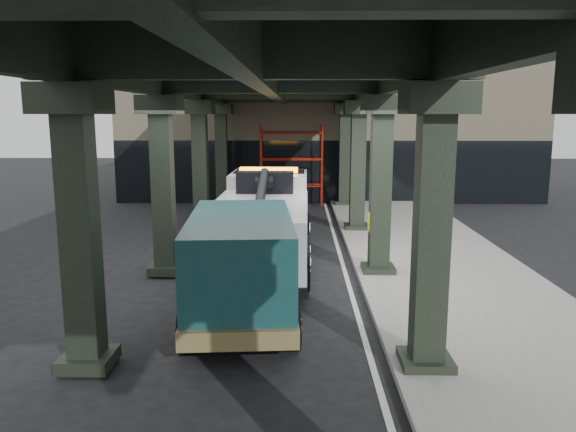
# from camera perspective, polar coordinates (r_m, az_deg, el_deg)

# --- Properties ---
(ground) EXTENTS (90.00, 90.00, 0.00)m
(ground) POSITION_cam_1_polar(r_m,az_deg,el_deg) (14.08, -0.39, -8.34)
(ground) COLOR black
(ground) RESTS_ON ground
(sidewalk) EXTENTS (5.00, 40.00, 0.15)m
(sidewalk) POSITION_cam_1_polar(r_m,az_deg,el_deg) (16.49, 15.70, -5.65)
(sidewalk) COLOR gray
(sidewalk) RESTS_ON ground
(lane_stripe) EXTENTS (0.12, 38.00, 0.01)m
(lane_stripe) POSITION_cam_1_polar(r_m,az_deg,el_deg) (16.04, 5.91, -6.03)
(lane_stripe) COLOR silver
(lane_stripe) RESTS_ON ground
(viaduct) EXTENTS (7.40, 32.00, 6.40)m
(viaduct) POSITION_cam_1_polar(r_m,az_deg,el_deg) (15.38, -1.76, 13.88)
(viaduct) COLOR black
(viaduct) RESTS_ON ground
(building) EXTENTS (22.00, 10.00, 8.00)m
(building) POSITION_cam_1_polar(r_m,az_deg,el_deg) (33.38, 3.96, 9.42)
(building) COLOR #C6B793
(building) RESTS_ON ground
(scaffolding) EXTENTS (3.08, 0.88, 4.00)m
(scaffolding) POSITION_cam_1_polar(r_m,az_deg,el_deg) (28.08, 0.36, 5.42)
(scaffolding) COLOR #A8190D
(scaffolding) RESTS_ON ground
(tow_truck) EXTENTS (2.83, 9.00, 2.93)m
(tow_truck) POSITION_cam_1_polar(r_m,az_deg,el_deg) (16.70, -2.40, -0.30)
(tow_truck) COLOR black
(tow_truck) RESTS_ON ground
(towed_van) EXTENTS (2.72, 5.99, 2.37)m
(towed_van) POSITION_cam_1_polar(r_m,az_deg,el_deg) (12.52, -4.77, -4.67)
(towed_van) COLOR #113C3F
(towed_van) RESTS_ON ground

